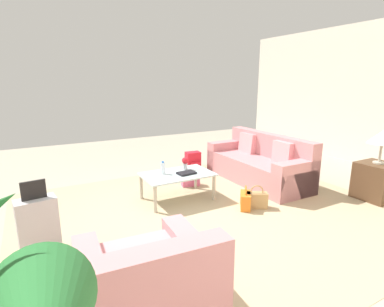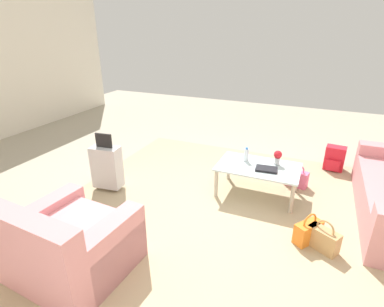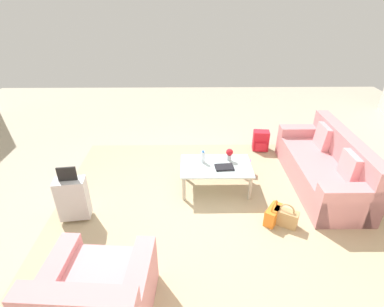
# 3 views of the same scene
# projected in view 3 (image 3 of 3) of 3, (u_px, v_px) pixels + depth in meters

# --- Properties ---
(ground_plane) EXTENTS (12.00, 12.00, 0.00)m
(ground_plane) POSITION_uv_depth(u_px,v_px,m) (191.00, 208.00, 4.42)
(ground_plane) COLOR #A89E89
(area_rug) EXTENTS (5.20, 4.40, 0.01)m
(area_rug) POSITION_uv_depth(u_px,v_px,m) (233.00, 217.00, 4.25)
(area_rug) COLOR tan
(area_rug) RESTS_ON ground
(couch) EXTENTS (0.86, 2.13, 0.88)m
(couch) POSITION_uv_depth(u_px,v_px,m) (326.00, 168.00, 4.81)
(couch) COLOR #C67F84
(couch) RESTS_ON ground
(armchair) EXTENTS (1.06, 1.01, 0.81)m
(armchair) POSITION_uv_depth(u_px,v_px,m) (96.00, 300.00, 2.81)
(armchair) COLOR #C67F84
(armchair) RESTS_ON ground
(coffee_table) EXTENTS (1.10, 0.69, 0.43)m
(coffee_table) POSITION_uv_depth(u_px,v_px,m) (216.00, 168.00, 4.67)
(coffee_table) COLOR silver
(coffee_table) RESTS_ON ground
(water_bottle) EXTENTS (0.06, 0.06, 0.20)m
(water_bottle) POSITION_uv_depth(u_px,v_px,m) (203.00, 157.00, 4.68)
(water_bottle) COLOR silver
(water_bottle) RESTS_ON coffee_table
(coffee_table_book) EXTENTS (0.30, 0.21, 0.03)m
(coffee_table_book) POSITION_uv_depth(u_px,v_px,m) (224.00, 167.00, 4.57)
(coffee_table_book) COLOR black
(coffee_table_book) RESTS_ON coffee_table
(flower_vase) EXTENTS (0.11, 0.11, 0.21)m
(flower_vase) POSITION_uv_depth(u_px,v_px,m) (229.00, 154.00, 4.72)
(flower_vase) COLOR #B2B7BC
(flower_vase) RESTS_ON coffee_table
(suitcase_silver) EXTENTS (0.42, 0.27, 0.85)m
(suitcase_silver) POSITION_uv_depth(u_px,v_px,m) (73.00, 198.00, 4.05)
(suitcase_silver) COLOR #B7B7BC
(suitcase_silver) RESTS_ON ground
(handbag_orange) EXTENTS (0.30, 0.34, 0.36)m
(handbag_orange) POSITION_uv_depth(u_px,v_px,m) (273.00, 214.00, 4.11)
(handbag_orange) COLOR orange
(handbag_orange) RESTS_ON ground
(handbag_pink) EXTENTS (0.34, 0.21, 0.36)m
(handbag_pink) POSITION_uv_depth(u_px,v_px,m) (241.00, 166.00, 5.21)
(handbag_pink) COLOR pink
(handbag_pink) RESTS_ON ground
(handbag_tan) EXTENTS (0.35, 0.28, 0.36)m
(handbag_tan) POSITION_uv_depth(u_px,v_px,m) (286.00, 217.00, 4.05)
(handbag_tan) COLOR tan
(handbag_tan) RESTS_ON ground
(backpack_red) EXTENTS (0.32, 0.28, 0.40)m
(backpack_red) POSITION_uv_depth(u_px,v_px,m) (261.00, 141.00, 5.90)
(backpack_red) COLOR red
(backpack_red) RESTS_ON ground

